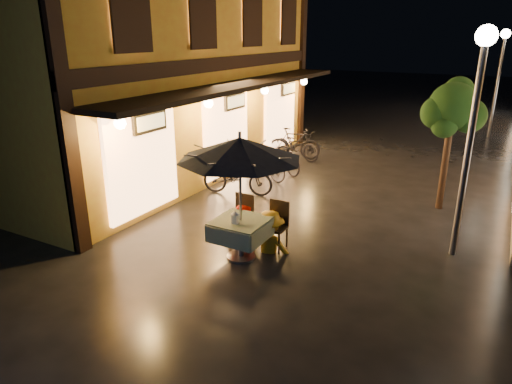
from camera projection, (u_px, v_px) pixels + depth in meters
The scene contains 17 objects.
ground at pixel (269, 262), 8.63m from camera, with size 90.00×90.00×0.00m, color black.
west_building at pixel (159, 46), 13.31m from camera, with size 5.90×11.40×7.40m.
street_tree at pixel (453, 110), 10.47m from camera, with size 1.43×1.20×3.15m.
streetlamp_near at pixel (476, 104), 7.96m from camera, with size 0.36×0.36×4.23m.
streetlamp_far at pixel (500, 64), 17.89m from camera, with size 0.36×0.36×4.23m.
cafe_table at pixel (241, 229), 8.60m from camera, with size 0.99×0.99×0.78m.
patio_umbrella at pixel (240, 149), 8.09m from camera, with size 2.29×2.29×2.46m.
cafe_chair_left at pixel (242, 215), 9.41m from camera, with size 0.42×0.42×0.97m.
cafe_chair_right at pixel (277, 222), 9.05m from camera, with size 0.42×0.42×0.97m.
table_lantern at pixel (235, 217), 8.34m from camera, with size 0.16×0.16×0.25m.
person_orange at pixel (241, 206), 9.15m from camera, with size 0.79×0.61×1.62m, color #F21400.
person_yellow at pixel (270, 212), 8.84m from camera, with size 1.04×0.60×1.61m, color gold.
bicycle_0 at pixel (238, 176), 12.09m from camera, with size 0.66×1.90×1.00m, color black.
bicycle_1 at pixel (265, 165), 13.30m from camera, with size 0.42×1.50×0.90m, color black.
bicycle_2 at pixel (281, 158), 14.00m from camera, with size 0.62×1.78×0.93m, color black.
bicycle_3 at pixel (294, 144), 15.48m from camera, with size 0.50×1.78×1.07m, color black.
bicycle_4 at pixel (296, 145), 15.48m from camera, with size 0.65×1.87×0.98m, color black.
Camera 1 is at (3.48, -6.88, 4.10)m, focal length 32.00 mm.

